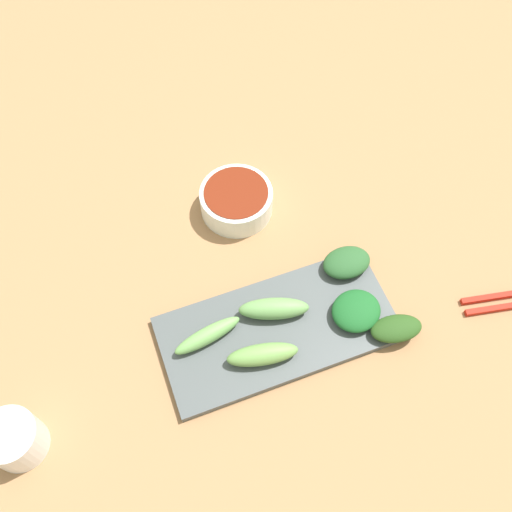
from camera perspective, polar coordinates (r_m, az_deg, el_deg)
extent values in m
cube|color=#A4744C|center=(0.87, 2.08, -3.19)|extent=(2.10, 2.10, 0.02)
cylinder|color=white|center=(0.91, -1.90, 5.33)|extent=(0.11, 0.11, 0.04)
cylinder|color=maroon|center=(0.91, -1.91, 5.63)|extent=(0.10, 0.10, 0.03)
cube|color=#4B5052|center=(0.83, 2.11, -7.05)|extent=(0.15, 0.32, 0.01)
ellipsoid|color=#2B5A2C|center=(0.86, 8.72, -0.62)|extent=(0.05, 0.07, 0.03)
ellipsoid|color=#6FA857|center=(0.81, -4.69, -7.63)|extent=(0.04, 0.10, 0.02)
ellipsoid|color=#6B9E56|center=(0.82, 1.73, -5.10)|extent=(0.06, 0.10, 0.03)
ellipsoid|color=#2A4E1C|center=(0.83, 13.36, -6.82)|extent=(0.05, 0.08, 0.02)
ellipsoid|color=#1B5D26|center=(0.83, 9.62, -5.23)|extent=(0.07, 0.08, 0.02)
ellipsoid|color=#70A04F|center=(0.79, 0.63, -9.48)|extent=(0.05, 0.10, 0.03)
cylinder|color=white|center=(0.81, -22.24, -16.05)|extent=(0.07, 0.07, 0.06)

